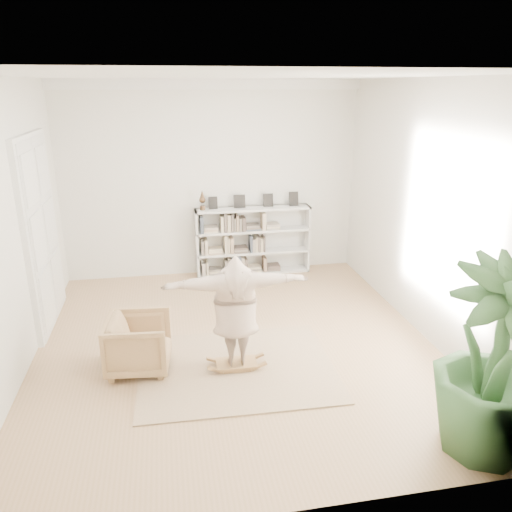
{
  "coord_description": "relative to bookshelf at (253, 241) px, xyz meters",
  "views": [
    {
      "loc": [
        -0.87,
        -6.24,
        3.49
      ],
      "look_at": [
        0.36,
        0.4,
        1.17
      ],
      "focal_mm": 35.0,
      "sensor_mm": 36.0,
      "label": 1
    }
  ],
  "objects": [
    {
      "name": "floor",
      "position": [
        -0.74,
        -2.82,
        -0.64
      ],
      "size": [
        6.0,
        6.0,
        0.0
      ],
      "primitive_type": "plane",
      "color": "#9A784F",
      "rests_on": "ground"
    },
    {
      "name": "room_shell",
      "position": [
        -0.74,
        0.12,
        2.87
      ],
      "size": [
        6.0,
        6.0,
        6.0
      ],
      "color": "silver",
      "rests_on": "floor"
    },
    {
      "name": "doors",
      "position": [
        -3.45,
        -1.52,
        0.76
      ],
      "size": [
        0.09,
        1.78,
        2.92
      ],
      "color": "white",
      "rests_on": "floor"
    },
    {
      "name": "bookshelf",
      "position": [
        0.0,
        0.0,
        0.0
      ],
      "size": [
        2.2,
        0.35,
        1.64
      ],
      "color": "silver",
      "rests_on": "floor"
    },
    {
      "name": "armchair",
      "position": [
        -2.06,
        -3.21,
        -0.27
      ],
      "size": [
        0.87,
        0.85,
        0.72
      ],
      "primitive_type": "imported",
      "rotation": [
        0.0,
        0.0,
        1.48
      ],
      "color": "tan",
      "rests_on": "floor"
    },
    {
      "name": "rug",
      "position": [
        -0.83,
        -3.44,
        -0.63
      ],
      "size": [
        2.55,
        2.06,
        0.02
      ],
      "primitive_type": "cube",
      "rotation": [
        0.0,
        0.0,
        -0.02
      ],
      "color": "tan",
      "rests_on": "floor"
    },
    {
      "name": "rocker_board",
      "position": [
        -0.83,
        -3.44,
        -0.57
      ],
      "size": [
        0.53,
        0.32,
        0.11
      ],
      "rotation": [
        0.0,
        0.0,
        -0.02
      ],
      "color": "olive",
      "rests_on": "rug"
    },
    {
      "name": "person",
      "position": [
        -0.83,
        -3.44,
        0.23
      ],
      "size": [
        1.81,
        0.53,
        1.47
      ],
      "primitive_type": "imported",
      "rotation": [
        0.0,
        0.0,
        3.12
      ],
      "color": "tan",
      "rests_on": "rocker_board"
    },
    {
      "name": "houseplant",
      "position": [
        1.39,
        -5.37,
        0.36
      ],
      "size": [
        1.2,
        1.2,
        1.99
      ],
      "primitive_type": "imported",
      "rotation": [
        0.0,
        0.0,
        0.08
      ],
      "color": "#2D5329",
      "rests_on": "floor"
    }
  ]
}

